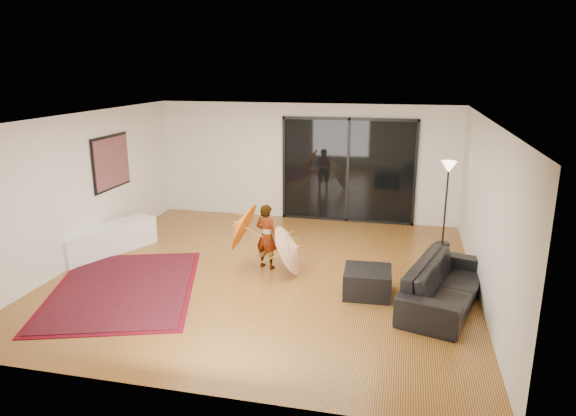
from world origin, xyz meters
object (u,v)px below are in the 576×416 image
(media_console, at_px, (108,240))
(child, at_px, (267,236))
(ottoman, at_px, (367,282))
(sofa, at_px, (445,284))

(media_console, relative_size, child, 1.67)
(media_console, height_order, child, child)
(ottoman, relative_size, child, 0.62)
(media_console, xyz_separation_m, child, (3.19, -0.04, 0.32))
(sofa, height_order, child, child)
(sofa, bearing_deg, ottoman, 102.30)
(media_console, relative_size, sofa, 0.87)
(ottoman, bearing_deg, sofa, -4.64)
(ottoman, bearing_deg, media_console, 171.24)
(child, bearing_deg, ottoman, 176.91)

